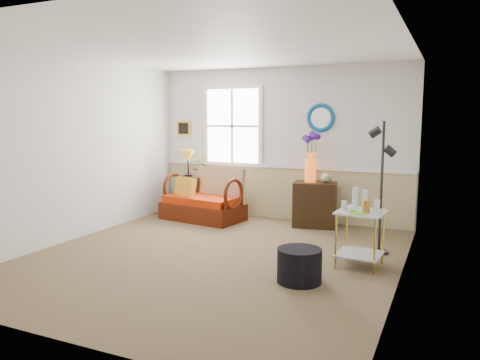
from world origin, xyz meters
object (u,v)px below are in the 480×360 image
at_px(loveseat, 203,194).
at_px(floor_lamp, 381,188).
at_px(cabinet, 315,204).
at_px(side_table, 360,239).
at_px(lamp_stand, 191,195).
at_px(ottoman, 299,265).

xyz_separation_m(loveseat, floor_lamp, (3.07, -0.78, 0.42)).
height_order(loveseat, floor_lamp, floor_lamp).
bearing_deg(floor_lamp, cabinet, 141.78).
bearing_deg(cabinet, loveseat, 178.77).
height_order(loveseat, side_table, loveseat).
bearing_deg(lamp_stand, ottoman, -42.17).
bearing_deg(loveseat, ottoman, -34.07).
xyz_separation_m(loveseat, side_table, (2.93, -1.45, -0.11)).
bearing_deg(lamp_stand, side_table, -28.07).
xyz_separation_m(cabinet, floor_lamp, (1.17, -1.08, 0.50)).
relative_size(cabinet, floor_lamp, 0.42).
relative_size(loveseat, side_table, 2.03).
relative_size(cabinet, side_table, 1.08).
height_order(loveseat, lamp_stand, loveseat).
relative_size(loveseat, cabinet, 1.88).
distance_m(side_table, floor_lamp, 0.86).
xyz_separation_m(cabinet, ottoman, (0.54, -2.57, -0.18)).
xyz_separation_m(lamp_stand, ottoman, (2.89, -2.62, -0.16)).
distance_m(loveseat, lamp_stand, 0.58).
xyz_separation_m(side_table, floor_lamp, (0.14, 0.67, 0.52)).
bearing_deg(loveseat, floor_lamp, -5.49).
bearing_deg(cabinet, ottoman, -88.34).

